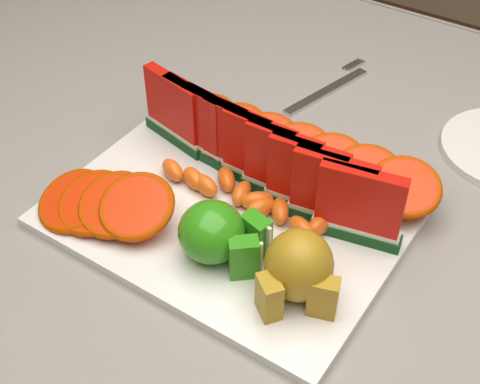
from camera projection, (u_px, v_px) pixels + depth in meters
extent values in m
cube|color=#4A371F|center=(323.00, 211.00, 0.85)|extent=(1.40, 0.90, 0.03)
cube|color=#4A371F|center=(152.00, 126.00, 1.60)|extent=(0.06, 0.06, 0.72)
cube|color=slate|center=(324.00, 200.00, 0.83)|extent=(1.52, 1.02, 0.01)
cube|color=slate|center=(454.00, 78.00, 1.21)|extent=(1.52, 0.01, 0.20)
cube|color=silver|center=(229.00, 214.00, 0.80)|extent=(0.40, 0.30, 0.01)
ellipsoid|color=#0C910C|center=(212.00, 232.00, 0.72)|extent=(0.09, 0.09, 0.07)
cube|color=#0C910C|center=(244.00, 258.00, 0.71)|extent=(0.04, 0.04, 0.05)
cube|color=beige|center=(248.00, 260.00, 0.70)|extent=(0.03, 0.02, 0.05)
cube|color=#0C910C|center=(256.00, 235.00, 0.73)|extent=(0.04, 0.03, 0.05)
cube|color=beige|center=(261.00, 237.00, 0.73)|extent=(0.03, 0.01, 0.05)
ellipsoid|color=#A68C0A|center=(299.00, 265.00, 0.68)|extent=(0.09, 0.09, 0.08)
cube|color=#A68C0A|center=(269.00, 297.00, 0.67)|extent=(0.04, 0.03, 0.05)
cube|color=#A68C0A|center=(323.00, 297.00, 0.67)|extent=(0.03, 0.03, 0.05)
cube|color=silver|center=(326.00, 91.00, 1.00)|extent=(0.06, 0.17, 0.00)
cube|color=silver|center=(350.00, 64.00, 1.06)|extent=(0.01, 0.04, 0.00)
cube|color=silver|center=(353.00, 65.00, 1.05)|extent=(0.01, 0.04, 0.00)
cube|color=silver|center=(356.00, 66.00, 1.05)|extent=(0.01, 0.04, 0.00)
cube|color=#08380C|center=(176.00, 136.00, 0.89)|extent=(0.11, 0.04, 0.01)
cube|color=silver|center=(176.00, 130.00, 0.89)|extent=(0.10, 0.04, 0.01)
cube|color=red|center=(174.00, 104.00, 0.86)|extent=(0.10, 0.04, 0.08)
cube|color=#08380C|center=(196.00, 146.00, 0.88)|extent=(0.11, 0.04, 0.01)
cube|color=silver|center=(195.00, 140.00, 0.87)|extent=(0.10, 0.03, 0.01)
cube|color=red|center=(194.00, 114.00, 0.84)|extent=(0.10, 0.03, 0.08)
cube|color=#08380C|center=(216.00, 157.00, 0.86)|extent=(0.11, 0.03, 0.01)
cube|color=silver|center=(215.00, 151.00, 0.85)|extent=(0.10, 0.03, 0.01)
cube|color=red|center=(215.00, 125.00, 0.82)|extent=(0.10, 0.03, 0.08)
cube|color=#08380C|center=(237.00, 169.00, 0.84)|extent=(0.11, 0.03, 0.01)
cube|color=silver|center=(237.00, 162.00, 0.84)|extent=(0.10, 0.02, 0.01)
cube|color=red|center=(236.00, 136.00, 0.81)|extent=(0.10, 0.02, 0.08)
cube|color=#08380C|center=(258.00, 180.00, 0.83)|extent=(0.11, 0.02, 0.01)
cube|color=silver|center=(258.00, 174.00, 0.82)|extent=(0.10, 0.02, 0.01)
cube|color=red|center=(259.00, 147.00, 0.79)|extent=(0.10, 0.02, 0.08)
cube|color=#08380C|center=(281.00, 193.00, 0.81)|extent=(0.11, 0.03, 0.01)
cube|color=silver|center=(281.00, 187.00, 0.80)|extent=(0.10, 0.02, 0.01)
cube|color=red|center=(283.00, 160.00, 0.77)|extent=(0.10, 0.02, 0.08)
cube|color=#08380C|center=(305.00, 205.00, 0.79)|extent=(0.11, 0.03, 0.01)
cube|color=silver|center=(305.00, 199.00, 0.79)|extent=(0.10, 0.03, 0.01)
cube|color=red|center=(308.00, 172.00, 0.76)|extent=(0.10, 0.03, 0.08)
cube|color=#08380C|center=(329.00, 219.00, 0.78)|extent=(0.11, 0.04, 0.01)
cube|color=silver|center=(330.00, 213.00, 0.77)|extent=(0.10, 0.03, 0.01)
cube|color=red|center=(333.00, 186.00, 0.74)|extent=(0.10, 0.03, 0.08)
cube|color=#08380C|center=(355.00, 233.00, 0.76)|extent=(0.11, 0.04, 0.01)
cube|color=silver|center=(356.00, 227.00, 0.75)|extent=(0.10, 0.04, 0.01)
cube|color=red|center=(360.00, 199.00, 0.72)|extent=(0.10, 0.04, 0.08)
cylinder|color=#D24900|center=(74.00, 201.00, 0.78)|extent=(0.09, 0.09, 0.04)
torus|color=#B73A05|center=(74.00, 201.00, 0.78)|extent=(0.11, 0.10, 0.04)
cylinder|color=#D24900|center=(94.00, 203.00, 0.78)|extent=(0.09, 0.09, 0.04)
torus|color=#B73A05|center=(94.00, 203.00, 0.78)|extent=(0.10, 0.10, 0.04)
cylinder|color=#D24900|center=(115.00, 204.00, 0.77)|extent=(0.08, 0.08, 0.04)
torus|color=#B73A05|center=(115.00, 204.00, 0.77)|extent=(0.09, 0.09, 0.04)
cylinder|color=#D24900|center=(136.00, 206.00, 0.76)|extent=(0.09, 0.09, 0.04)
torus|color=#B73A05|center=(136.00, 206.00, 0.76)|extent=(0.10, 0.10, 0.04)
cylinder|color=#D24900|center=(206.00, 118.00, 0.91)|extent=(0.08, 0.08, 0.03)
torus|color=#B73A05|center=(206.00, 118.00, 0.91)|extent=(0.09, 0.09, 0.03)
cylinder|color=#D24900|center=(235.00, 128.00, 0.89)|extent=(0.08, 0.08, 0.03)
torus|color=#B73A05|center=(235.00, 128.00, 0.89)|extent=(0.09, 0.09, 0.03)
cylinder|color=#D24900|center=(266.00, 139.00, 0.87)|extent=(0.09, 0.09, 0.03)
torus|color=#B73A05|center=(266.00, 139.00, 0.87)|extent=(0.10, 0.10, 0.03)
cylinder|color=#D24900|center=(298.00, 150.00, 0.84)|extent=(0.09, 0.09, 0.03)
torus|color=#B73A05|center=(298.00, 150.00, 0.84)|extent=(0.11, 0.11, 0.03)
cylinder|color=#D24900|center=(332.00, 161.00, 0.82)|extent=(0.10, 0.10, 0.03)
torus|color=#B73A05|center=(332.00, 161.00, 0.82)|extent=(0.11, 0.11, 0.03)
cylinder|color=#D24900|center=(368.00, 174.00, 0.80)|extent=(0.10, 0.10, 0.03)
torus|color=#B73A05|center=(368.00, 174.00, 0.80)|extent=(0.12, 0.12, 0.03)
cylinder|color=#D24900|center=(405.00, 187.00, 0.78)|extent=(0.11, 0.11, 0.03)
torus|color=#B73A05|center=(405.00, 187.00, 0.78)|extent=(0.12, 0.12, 0.03)
ellipsoid|color=#F33705|center=(173.00, 170.00, 0.83)|extent=(0.04, 0.03, 0.02)
ellipsoid|color=#F33705|center=(194.00, 179.00, 0.82)|extent=(0.04, 0.03, 0.02)
ellipsoid|color=#F33705|center=(205.00, 185.00, 0.81)|extent=(0.04, 0.03, 0.02)
ellipsoid|color=#F33705|center=(226.00, 179.00, 0.82)|extent=(0.04, 0.04, 0.02)
ellipsoid|color=#F33705|center=(242.00, 193.00, 0.80)|extent=(0.03, 0.04, 0.02)
ellipsoid|color=#F33705|center=(257.00, 201.00, 0.79)|extent=(0.04, 0.04, 0.02)
ellipsoid|color=#F33705|center=(261.00, 208.00, 0.78)|extent=(0.03, 0.04, 0.02)
ellipsoid|color=#F33705|center=(280.00, 211.00, 0.78)|extent=(0.04, 0.04, 0.02)
ellipsoid|color=#F33705|center=(302.00, 229.00, 0.76)|extent=(0.04, 0.03, 0.02)
ellipsoid|color=#F33705|center=(320.00, 224.00, 0.76)|extent=(0.03, 0.04, 0.02)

